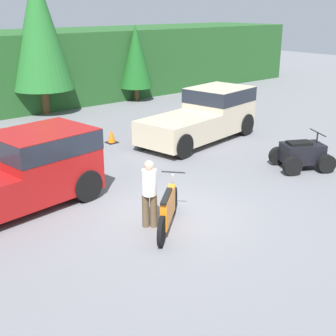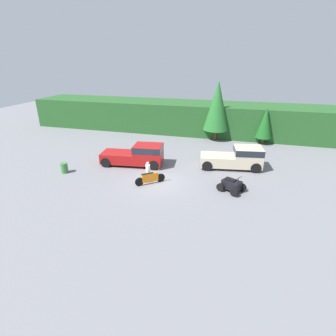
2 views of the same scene
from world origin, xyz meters
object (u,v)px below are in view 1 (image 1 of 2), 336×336
Objects in this scene: pickup_truck_second at (206,113)px; rider_person at (149,192)px; traffic_cone at (112,137)px; dirt_bike at (168,209)px; quad_atv at (302,155)px; pickup_truck_red at (13,172)px.

pickup_truck_second is 8.20m from rider_person.
rider_person reaches higher than traffic_cone.
pickup_truck_second is 3.86m from traffic_cone.
dirt_bike reaches higher than traffic_cone.
traffic_cone is (3.41, 6.72, -0.66)m from rider_person.
dirt_bike is 0.89× the size of quad_atv.
rider_person reaches higher than dirt_bike.
dirt_bike is 1.15× the size of rider_person.
quad_atv is (8.48, -2.98, -0.56)m from pickup_truck_red.
pickup_truck_second is 2.85× the size of dirt_bike.
pickup_truck_red is at bearing -146.34° from traffic_cone.
traffic_cone is at bearing 26.60° from pickup_truck_red.
traffic_cone is at bearing 143.45° from quad_atv.
traffic_cone is at bearing 140.25° from pickup_truck_second.
pickup_truck_red reaches higher than quad_atv.
pickup_truck_red is at bearing -170.63° from quad_atv.
quad_atv is at bearing -101.51° from pickup_truck_second.
rider_person reaches higher than quad_atv.
pickup_truck_second is at bearing 3.93° from pickup_truck_red.
pickup_truck_red is at bearing 75.89° from rider_person.
pickup_truck_red is 2.65× the size of quad_atv.
rider_person is (-6.45, -0.12, 0.44)m from quad_atv.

